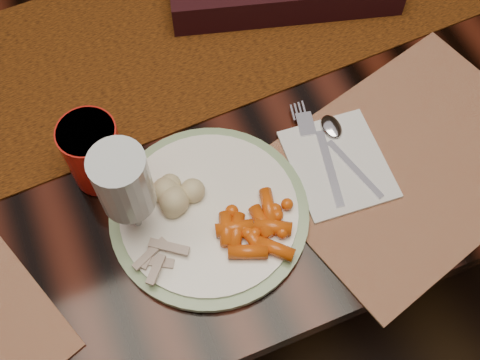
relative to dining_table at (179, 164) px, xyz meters
name	(u,v)px	position (x,y,z in m)	size (l,w,h in m)	color
floor	(192,231)	(0.00, 0.00, -0.38)	(5.00, 5.00, 0.00)	black
dining_table	(179,164)	(0.00, 0.00, 0.00)	(1.80, 1.00, 0.75)	black
table_runner	(183,33)	(0.05, 0.02, 0.38)	(1.68, 0.35, 0.00)	#321B08
placemat_main	(411,161)	(0.27, -0.33, 0.38)	(0.41, 0.30, 0.00)	brown
dinner_plate	(209,213)	(-0.03, -0.30, 0.39)	(0.27, 0.27, 0.02)	white
baby_carrots	(251,234)	(0.01, -0.36, 0.40)	(0.10, 0.08, 0.02)	#D14C0C
mashed_potatoes	(181,190)	(-0.05, -0.27, 0.41)	(0.07, 0.06, 0.04)	#C9BB77
turkey_shreds	(160,259)	(-0.11, -0.35, 0.40)	(0.08, 0.06, 0.02)	beige
napkin	(338,164)	(0.17, -0.30, 0.38)	(0.13, 0.15, 0.01)	white
fork	(324,156)	(0.16, -0.28, 0.39)	(0.02, 0.16, 0.00)	silver
spoon	(347,155)	(0.19, -0.29, 0.39)	(0.03, 0.14, 0.00)	silver
red_cup	(94,153)	(-0.15, -0.18, 0.43)	(0.08, 0.08, 0.11)	#B21710
wine_glass	(129,199)	(-0.12, -0.29, 0.47)	(0.07, 0.07, 0.19)	#A9B7C8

